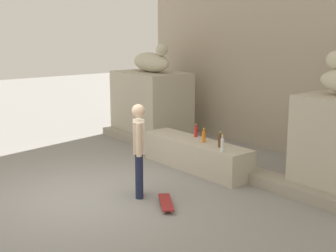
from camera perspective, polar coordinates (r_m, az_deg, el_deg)
The scene contains 12 objects.
ground_plane at distance 8.65m, azimuth -9.77°, elevation -8.30°, with size 40.00×40.00×0.00m, color gray.
facade_wall at distance 11.70m, azimuth 14.17°, elevation 13.40°, with size 9.21×0.60×6.68m, color tan.
pedestal_left at distance 12.85m, azimuth -2.04°, elevation 2.62°, with size 2.00×1.39×1.79m, color #B7AD99.
statue_reclining_left at distance 12.68m, azimuth -1.99°, elevation 7.85°, with size 1.65×0.72×0.78m.
ledge_block at distance 9.99m, azimuth 3.39°, elevation -3.49°, with size 2.77×0.67×0.63m, color #B7AD99.
skater at distance 8.22m, azimuth -3.57°, elevation -2.48°, with size 0.46×0.37×1.67m.
skateboard at distance 8.01m, azimuth -0.24°, elevation -9.27°, with size 0.78×0.60×0.08m.
bottle_clear at distance 9.01m, azimuth 6.61°, elevation -2.26°, with size 0.06×0.06×0.33m.
bottle_red at distance 10.19m, azimuth 3.41°, elevation -0.68°, with size 0.07×0.07×0.29m.
bottle_orange at distance 9.72m, azimuth 4.36°, elevation -1.27°, with size 0.08×0.08×0.30m.
bottle_brown at distance 9.35m, azimuth 6.34°, elevation -1.79°, with size 0.07×0.07×0.31m.
stair_step at distance 10.28m, azimuth 4.90°, elevation -4.27°, with size 8.09×0.50×0.21m, color gray.
Camera 1 is at (7.16, -3.84, 2.95)m, focal length 50.10 mm.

